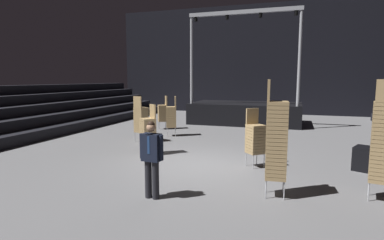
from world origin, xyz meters
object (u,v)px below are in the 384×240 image
(stage_riser, at_px, (246,112))
(chair_stack_rear_left, at_px, (276,139))
(chair_stack_rear_right, at_px, (171,116))
(equipment_road_case, at_px, (372,160))
(chair_stack_mid_centre, at_px, (163,113))
(man_with_tie, at_px, (151,155))
(chair_stack_front_right, at_px, (383,141))
(chair_stack_front_left, at_px, (148,130))
(chair_stack_mid_left, at_px, (141,119))
(chair_stack_mid_right, at_px, (255,138))

(stage_riser, xyz_separation_m, chair_stack_rear_left, (2.38, -11.32, 0.61))
(chair_stack_rear_right, relative_size, equipment_road_case, 1.99)
(chair_stack_mid_centre, bearing_deg, equipment_road_case, -153.39)
(man_with_tie, bearing_deg, chair_stack_mid_centre, -62.93)
(chair_stack_rear_right, bearing_deg, stage_riser, -49.31)
(chair_stack_front_right, relative_size, equipment_road_case, 2.84)
(chair_stack_rear_left, bearing_deg, chair_stack_rear_right, -146.12)
(chair_stack_rear_right, height_order, equipment_road_case, chair_stack_rear_right)
(stage_riser, height_order, chair_stack_mid_centre, stage_riser)
(chair_stack_front_left, xyz_separation_m, chair_stack_mid_centre, (-1.73, 5.13, 0.00))
(chair_stack_front_right, bearing_deg, chair_stack_rear_left, -156.76)
(chair_stack_mid_left, xyz_separation_m, chair_stack_mid_right, (4.89, -2.21, -0.08))
(chair_stack_rear_right, bearing_deg, man_with_tie, 175.54)
(man_with_tie, height_order, chair_stack_mid_left, chair_stack_mid_left)
(chair_stack_front_left, bearing_deg, chair_stack_rear_right, -40.91)
(equipment_road_case, bearing_deg, chair_stack_mid_left, 168.12)
(stage_riser, xyz_separation_m, chair_stack_front_right, (4.51, -10.85, 0.61))
(chair_stack_front_right, bearing_deg, chair_stack_rear_right, 152.32)
(chair_stack_mid_centre, distance_m, chair_stack_rear_left, 9.83)
(chair_stack_mid_right, height_order, chair_stack_rear_right, chair_stack_rear_right)
(stage_riser, xyz_separation_m, chair_stack_rear_right, (-2.55, -5.26, 0.23))
(man_with_tie, height_order, chair_stack_front_right, chair_stack_front_right)
(chair_stack_front_left, distance_m, chair_stack_front_right, 6.83)
(chair_stack_mid_left, distance_m, chair_stack_mid_centre, 3.31)
(chair_stack_front_left, relative_size, chair_stack_mid_right, 1.00)
(chair_stack_front_right, bearing_deg, chair_stack_mid_left, 163.51)
(chair_stack_mid_centre, xyz_separation_m, chair_stack_rear_right, (1.16, -1.65, 0.04))
(chair_stack_mid_left, height_order, chair_stack_mid_centre, chair_stack_mid_left)
(chair_stack_mid_left, height_order, equipment_road_case, chair_stack_mid_left)
(man_with_tie, relative_size, chair_stack_rear_right, 0.94)
(man_with_tie, height_order, chair_stack_rear_left, chair_stack_rear_left)
(chair_stack_mid_left, distance_m, chair_stack_rear_left, 7.16)
(chair_stack_mid_right, xyz_separation_m, chair_stack_rear_right, (-4.22, 3.83, 0.04))
(chair_stack_mid_left, xyz_separation_m, chair_stack_rear_right, (0.67, 1.62, -0.04))
(chair_stack_mid_right, relative_size, equipment_road_case, 1.90)
(chair_stack_front_left, xyz_separation_m, equipment_road_case, (6.81, 0.17, -0.52))
(man_with_tie, xyz_separation_m, chair_stack_front_right, (4.63, 1.44, 0.33))
(chair_stack_front_left, relative_size, chair_stack_front_right, 0.67)
(chair_stack_mid_centre, bearing_deg, man_with_tie, 169.19)
(chair_stack_mid_left, height_order, chair_stack_mid_right, chair_stack_mid_left)
(chair_stack_front_left, distance_m, chair_stack_rear_left, 5.08)
(chair_stack_rear_left, xyz_separation_m, equipment_road_case, (2.45, 2.75, -0.94))
(stage_riser, height_order, equipment_road_case, stage_riser)
(chair_stack_mid_centre, relative_size, equipment_road_case, 1.90)
(stage_riser, relative_size, chair_stack_rear_right, 3.46)
(chair_stack_mid_right, bearing_deg, chair_stack_front_left, -46.34)
(equipment_road_case, bearing_deg, chair_stack_rear_right, 155.83)
(chair_stack_front_right, xyz_separation_m, chair_stack_mid_left, (-7.73, 3.97, -0.34))
(chair_stack_front_right, relative_size, chair_stack_mid_left, 1.36)
(chair_stack_mid_right, xyz_separation_m, chair_stack_mid_centre, (-5.37, 5.48, 0.00))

